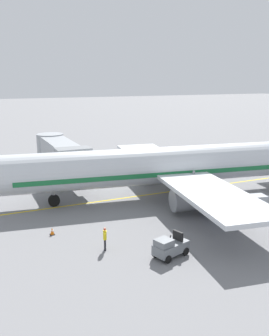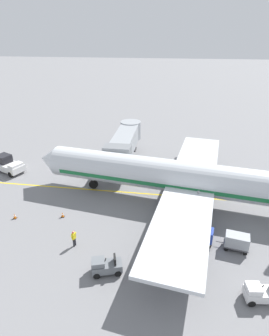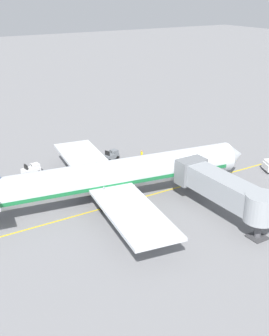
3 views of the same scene
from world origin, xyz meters
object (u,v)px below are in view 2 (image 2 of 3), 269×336
at_px(baggage_cart_front, 201,235).
at_px(safety_cone_nose_left, 15,216).
at_px(pushback_tractor, 8,165).
at_px(ground_crew_wing_walker, 74,238).
at_px(parked_airliner, 185,178).
at_px(baggage_tug_trailing, 261,293).
at_px(baggage_tug_lead, 106,266).
at_px(jet_bridge, 125,141).
at_px(baggage_cart_second_in_train, 237,241).
at_px(safety_cone_nose_right, 62,215).

height_order(baggage_cart_front, safety_cone_nose_left, baggage_cart_front).
distance_m(pushback_tractor, ground_crew_wing_walker, 19.85).
height_order(parked_airliner, baggage_tug_trailing, parked_airliner).
relative_size(baggage_tug_lead, safety_cone_nose_left, 4.65).
bearing_deg(jet_bridge, baggage_tug_trailing, -148.16).
xyz_separation_m(parked_airliner, baggage_cart_second_in_train, (-7.35, -4.72, -2.24)).
bearing_deg(baggage_cart_front, baggage_tug_trailing, -146.31).
xyz_separation_m(baggage_tug_lead, safety_cone_nose_right, (6.95, 6.49, -0.42)).
bearing_deg(baggage_tug_lead, safety_cone_nose_right, 43.05).
xyz_separation_m(pushback_tractor, safety_cone_nose_right, (-9.41, -11.63, -0.81)).
bearing_deg(jet_bridge, parked_airliner, -139.16).
relative_size(pushback_tractor, baggage_cart_front, 1.65).
distance_m(baggage_tug_trailing, ground_crew_wing_walker, 16.08).
bearing_deg(baggage_tug_trailing, pushback_tractor, 60.07).
bearing_deg(safety_cone_nose_left, safety_cone_nose_right, -78.68).
height_order(baggage_cart_front, baggage_cart_second_in_train, same).
relative_size(baggage_tug_trailing, safety_cone_nose_left, 4.46).
distance_m(jet_bridge, baggage_tug_lead, 22.14).
distance_m(jet_bridge, safety_cone_nose_left, 18.69).
xyz_separation_m(baggage_cart_front, safety_cone_nose_left, (1.03, 19.54, -0.66)).
relative_size(baggage_cart_second_in_train, safety_cone_nose_right, 5.05).
distance_m(pushback_tractor, safety_cone_nose_right, 14.98).
height_order(pushback_tractor, ground_crew_wing_walker, pushback_tractor).
bearing_deg(baggage_cart_front, safety_cone_nose_left, 86.98).
bearing_deg(pushback_tractor, baggage_tug_trailing, -119.93).
distance_m(ground_crew_wing_walker, safety_cone_nose_right, 5.10).
distance_m(parked_airliner, baggage_tug_lead, 13.71).
relative_size(baggage_tug_lead, baggage_cart_front, 0.92).
relative_size(ground_crew_wing_walker, safety_cone_nose_right, 2.86).
xyz_separation_m(jet_bridge, baggage_cart_front, (-16.94, -10.25, -2.51)).
bearing_deg(pushback_tractor, baggage_cart_front, -113.61).
xyz_separation_m(pushback_tractor, baggage_cart_second_in_train, (-11.88, -29.30, -0.15)).
bearing_deg(pushback_tractor, baggage_cart_second_in_train, -112.07).
bearing_deg(baggage_tug_lead, baggage_cart_second_in_train, -68.18).
distance_m(pushback_tractor, baggage_cart_second_in_train, 31.62).
relative_size(pushback_tractor, baggage_cart_second_in_train, 1.65).
xyz_separation_m(baggage_tug_lead, baggage_tug_trailing, (-0.97, -11.98, 0.00)).
distance_m(pushback_tractor, safety_cone_nose_left, 12.37).
relative_size(baggage_tug_lead, ground_crew_wing_walker, 1.62).
bearing_deg(baggage_tug_trailing, baggage_tug_lead, 85.39).
relative_size(jet_bridge, safety_cone_nose_left, 23.48).
bearing_deg(parked_airliner, jet_bridge, 40.84).
height_order(baggage_cart_second_in_train, safety_cone_nose_right, baggage_cart_second_in_train).
bearing_deg(safety_cone_nose_left, baggage_tug_lead, -117.38).
relative_size(baggage_cart_front, ground_crew_wing_walker, 1.76).
height_order(parked_airliner, jet_bridge, parked_airliner).
bearing_deg(safety_cone_nose_right, ground_crew_wing_walker, -146.08).
xyz_separation_m(baggage_tug_lead, baggage_cart_front, (4.92, -8.05, 0.24)).
distance_m(jet_bridge, safety_cone_nose_right, 15.84).
xyz_separation_m(baggage_cart_second_in_train, safety_cone_nose_left, (1.47, 22.67, -0.66)).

